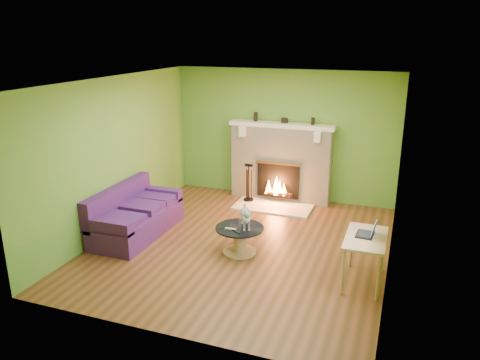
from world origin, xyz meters
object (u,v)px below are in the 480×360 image
(sofa, at_px, (134,216))
(desk, at_px, (366,242))
(coffee_table, at_px, (240,238))
(cat, at_px, (246,216))

(sofa, relative_size, desk, 1.98)
(sofa, height_order, coffee_table, sofa)
(desk, xyz_separation_m, cat, (-1.81, 0.33, 0.00))
(sofa, xyz_separation_m, cat, (2.00, -0.03, 0.28))
(coffee_table, xyz_separation_m, cat, (0.08, 0.05, 0.36))
(cat, bearing_deg, coffee_table, -172.96)
(coffee_table, distance_m, cat, 0.37)
(sofa, relative_size, coffee_table, 2.43)
(coffee_table, height_order, desk, desk)
(sofa, xyz_separation_m, desk, (3.81, -0.35, 0.28))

